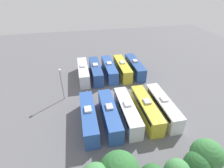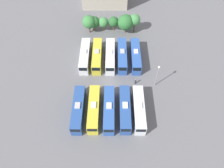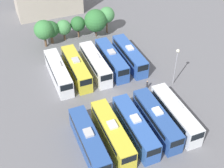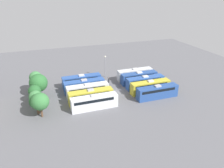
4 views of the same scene
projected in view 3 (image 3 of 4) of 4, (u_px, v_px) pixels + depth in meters
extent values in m
plane|color=slate|center=(112.00, 99.00, 53.80)|extent=(112.49, 112.49, 0.00)
cube|color=#284C93|center=(89.00, 142.00, 44.20)|extent=(2.47, 11.63, 3.38)
cube|color=black|center=(88.00, 136.00, 43.80)|extent=(2.51, 9.88, 0.74)
cube|color=#B2B2B7|center=(88.00, 133.00, 43.02)|extent=(1.20, 1.60, 0.35)
cube|color=gold|center=(112.00, 134.00, 45.38)|extent=(2.47, 11.63, 3.38)
cube|color=black|center=(112.00, 128.00, 44.98)|extent=(2.51, 9.88, 0.74)
cube|color=black|center=(129.00, 160.00, 40.60)|extent=(2.18, 0.08, 1.18)
cube|color=silver|center=(112.00, 125.00, 44.21)|extent=(1.20, 1.60, 0.35)
cube|color=#2D56A8|center=(135.00, 128.00, 46.30)|extent=(2.47, 11.63, 3.38)
cube|color=black|center=(134.00, 122.00, 45.90)|extent=(2.51, 9.88, 0.74)
cube|color=black|center=(154.00, 152.00, 41.52)|extent=(2.18, 0.08, 1.18)
cube|color=silver|center=(136.00, 119.00, 45.13)|extent=(1.20, 1.60, 0.35)
cube|color=#284C93|center=(156.00, 120.00, 47.52)|extent=(2.47, 11.63, 3.38)
cube|color=black|center=(156.00, 114.00, 47.12)|extent=(2.51, 9.88, 0.74)
cube|color=black|center=(177.00, 143.00, 42.74)|extent=(2.18, 0.08, 1.18)
cube|color=white|center=(158.00, 111.00, 46.34)|extent=(1.20, 1.60, 0.35)
cube|color=silver|center=(175.00, 114.00, 48.45)|extent=(2.47, 11.63, 3.38)
cube|color=black|center=(175.00, 109.00, 48.05)|extent=(2.51, 9.88, 0.74)
cube|color=black|center=(198.00, 137.00, 43.67)|extent=(2.18, 0.08, 1.18)
cube|color=silver|center=(177.00, 106.00, 47.28)|extent=(1.20, 1.60, 0.35)
cube|color=silver|center=(58.00, 73.00, 56.91)|extent=(2.47, 11.63, 3.38)
cube|color=black|center=(57.00, 68.00, 56.51)|extent=(2.51, 9.88, 0.74)
cube|color=black|center=(67.00, 87.00, 52.13)|extent=(2.18, 0.08, 1.18)
cube|color=silver|center=(57.00, 64.00, 55.73)|extent=(1.20, 1.60, 0.35)
cube|color=gold|center=(76.00, 68.00, 57.94)|extent=(2.47, 11.63, 3.38)
cube|color=black|center=(76.00, 63.00, 57.54)|extent=(2.51, 9.88, 0.74)
cube|color=black|center=(86.00, 82.00, 53.16)|extent=(2.18, 0.08, 1.18)
cube|color=#B2B2B7|center=(76.00, 60.00, 56.77)|extent=(1.20, 1.60, 0.35)
cube|color=silver|center=(95.00, 64.00, 58.98)|extent=(2.47, 11.63, 3.38)
cube|color=black|center=(95.00, 59.00, 58.58)|extent=(2.51, 9.88, 0.74)
cube|color=black|center=(106.00, 78.00, 54.20)|extent=(2.18, 0.08, 1.18)
cube|color=silver|center=(95.00, 56.00, 57.81)|extent=(1.20, 1.60, 0.35)
cube|color=#2D56A8|center=(111.00, 60.00, 60.10)|extent=(2.47, 11.63, 3.38)
cube|color=black|center=(111.00, 55.00, 59.70)|extent=(2.51, 9.88, 0.74)
cube|color=black|center=(124.00, 73.00, 55.32)|extent=(2.18, 0.08, 1.18)
cube|color=#B2B2B7|center=(111.00, 52.00, 58.93)|extent=(1.20, 1.60, 0.35)
cube|color=#2D56A8|center=(130.00, 56.00, 61.18)|extent=(2.47, 11.63, 3.38)
cube|color=black|center=(129.00, 51.00, 60.78)|extent=(2.51, 9.88, 0.74)
cube|color=black|center=(143.00, 68.00, 56.40)|extent=(2.18, 0.08, 1.18)
cube|color=silver|center=(130.00, 48.00, 60.01)|extent=(1.20, 1.60, 0.35)
cylinder|color=#333338|center=(147.00, 85.00, 55.51)|extent=(0.36, 0.36, 1.54)
sphere|color=tan|center=(147.00, 81.00, 54.95)|extent=(0.24, 0.24, 0.24)
cylinder|color=gray|center=(175.00, 68.00, 54.95)|extent=(0.20, 0.20, 6.94)
sphere|color=#EAE5C6|center=(178.00, 51.00, 52.65)|extent=(0.60, 0.60, 0.60)
cylinder|color=brown|center=(45.00, 41.00, 66.35)|extent=(0.49, 0.49, 2.55)
sphere|color=#387A3D|center=(44.00, 30.00, 64.65)|extent=(4.10, 4.10, 4.10)
cylinder|color=brown|center=(52.00, 39.00, 67.47)|extent=(0.59, 0.59, 2.17)
sphere|color=#28602D|center=(51.00, 29.00, 66.01)|extent=(3.53, 3.53, 3.53)
cylinder|color=brown|center=(65.00, 36.00, 68.51)|extent=(0.42, 0.42, 2.02)
sphere|color=#428447|center=(64.00, 27.00, 67.16)|extent=(3.25, 3.25, 3.25)
cylinder|color=brown|center=(79.00, 33.00, 69.52)|extent=(0.39, 0.39, 2.17)
sphere|color=#28602D|center=(78.00, 24.00, 68.12)|extent=(3.25, 3.25, 3.25)
cylinder|color=brown|center=(96.00, 32.00, 69.76)|extent=(0.31, 0.31, 2.18)
sphere|color=#2D6B33|center=(96.00, 21.00, 67.99)|extent=(4.95, 4.95, 4.95)
cylinder|color=brown|center=(107.00, 26.00, 70.68)|extent=(0.38, 0.38, 3.26)
sphere|color=#428447|center=(107.00, 15.00, 68.89)|extent=(3.51, 3.51, 3.51)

